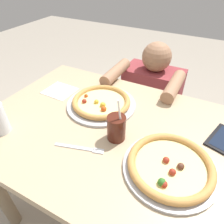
# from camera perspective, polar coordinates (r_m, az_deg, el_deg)

# --- Properties ---
(ground_plane) EXTENTS (8.00, 8.00, 0.00)m
(ground_plane) POSITION_cam_1_polar(r_m,az_deg,el_deg) (1.51, 1.34, -26.46)
(ground_plane) COLOR #9E9384
(dining_table) EXTENTS (1.28, 0.83, 0.75)m
(dining_table) POSITION_cam_1_polar(r_m,az_deg,el_deg) (0.98, 1.89, -10.03)
(dining_table) COLOR tan
(dining_table) RESTS_ON ground
(pizza_near) EXTENTS (0.33, 0.33, 0.04)m
(pizza_near) POSITION_cam_1_polar(r_m,az_deg,el_deg) (0.77, 15.84, -14.18)
(pizza_near) COLOR #B7B7BC
(pizza_near) RESTS_ON dining_table
(pizza_far) EXTENTS (0.35, 0.35, 0.04)m
(pizza_far) POSITION_cam_1_polar(r_m,az_deg,el_deg) (1.03, -3.00, 2.67)
(pizza_far) COLOR #B7B7BC
(pizza_far) RESTS_ON dining_table
(drink_cup_colored) EXTENTS (0.08, 0.08, 0.19)m
(drink_cup_colored) POSITION_cam_1_polar(r_m,az_deg,el_deg) (0.83, 1.22, -4.39)
(drink_cup_colored) COLOR #4C1E14
(drink_cup_colored) RESTS_ON dining_table
(paper_napkin) EXTENTS (0.16, 0.15, 0.00)m
(paper_napkin) POSITION_cam_1_polar(r_m,az_deg,el_deg) (1.19, -14.26, 5.72)
(paper_napkin) COLOR white
(paper_napkin) RESTS_ON dining_table
(fork) EXTENTS (0.20, 0.07, 0.00)m
(fork) POSITION_cam_1_polar(r_m,az_deg,el_deg) (0.83, -8.41, -9.91)
(fork) COLOR silver
(fork) RESTS_ON dining_table
(diner_seated) EXTENTS (0.43, 0.53, 0.93)m
(diner_seated) POSITION_cam_1_polar(r_m,az_deg,el_deg) (1.60, 10.24, 0.73)
(diner_seated) COLOR #333847
(diner_seated) RESTS_ON ground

